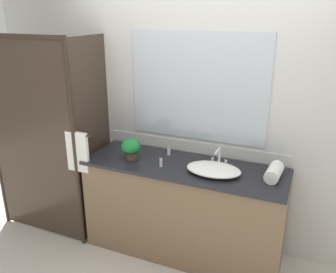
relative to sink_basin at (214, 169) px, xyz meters
name	(u,v)px	position (x,y,z in m)	size (l,w,h in m)	color
ground_plane	(182,250)	(-0.28, 0.04, -0.93)	(8.00, 8.00, 0.00)	beige
wall_back_with_mirror	(197,111)	(-0.28, 0.39, 0.37)	(4.40, 0.06, 2.60)	silver
vanity_cabinet	(183,209)	(-0.28, 0.05, -0.48)	(1.80, 0.58, 0.90)	brown
shower_enclosure	(52,139)	(-1.55, -0.15, 0.09)	(1.20, 0.59, 2.00)	#2D2319
sink_basin	(214,169)	(0.00, 0.00, 0.00)	(0.46, 0.32, 0.07)	white
faucet	(219,159)	(0.00, 0.16, 0.03)	(0.17, 0.16, 0.17)	silver
potted_plant	(131,148)	(-0.78, -0.01, 0.08)	(0.18, 0.18, 0.19)	#473828
amenity_bottle_body_wash	(169,151)	(-0.50, 0.21, 0.01)	(0.03, 0.03, 0.09)	white
amenity_bottle_lotion	(161,162)	(-0.46, -0.06, 0.01)	(0.02, 0.02, 0.10)	silver
rolled_towel_near_edge	(274,172)	(0.48, 0.09, 0.02)	(0.11, 0.11, 0.25)	white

